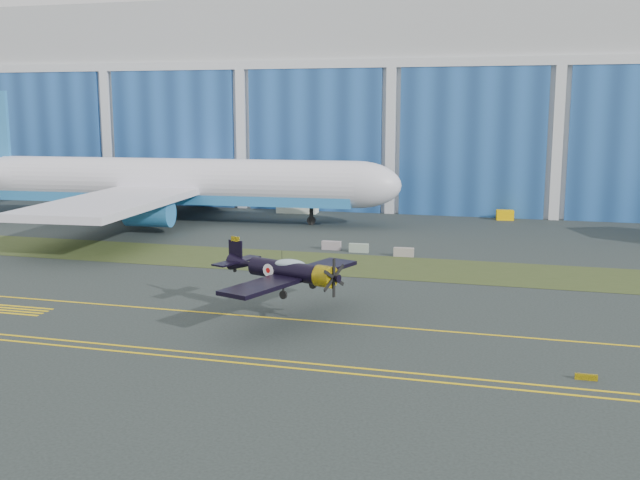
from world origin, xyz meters
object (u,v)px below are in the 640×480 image
(tug, at_px, (505,215))
(jetliner, at_px, (172,132))
(shipping_container, at_px, (297,204))
(warbird, at_px, (285,270))

(tug, bearing_deg, jetliner, -170.78)
(shipping_container, relative_size, tug, 2.55)
(shipping_container, bearing_deg, tug, -1.25)
(warbird, bearing_deg, shipping_container, 125.45)
(warbird, relative_size, jetliner, 0.22)
(jetliner, distance_m, tug, 44.94)
(shipping_container, bearing_deg, warbird, -76.89)
(warbird, distance_m, shipping_container, 53.66)
(warbird, distance_m, jetliner, 50.00)
(warbird, relative_size, tug, 7.11)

